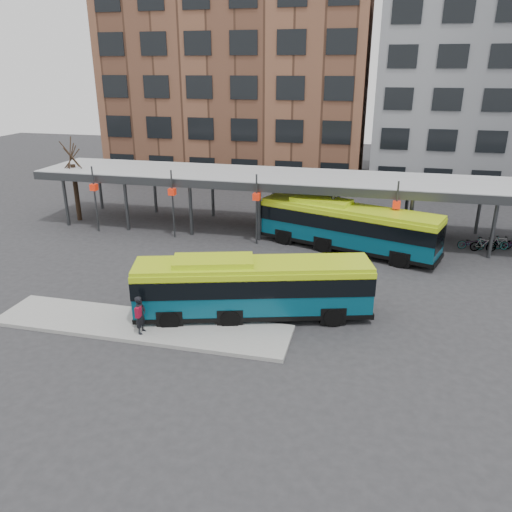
{
  "coord_description": "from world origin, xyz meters",
  "views": [
    {
      "loc": [
        4.49,
        -21.78,
        11.35
      ],
      "look_at": [
        -1.37,
        2.71,
        1.8
      ],
      "focal_mm": 35.0,
      "sensor_mm": 36.0,
      "label": 1
    }
  ],
  "objects_px": {
    "tree": "(76,190)",
    "bus_front": "(252,286)",
    "bus_rear": "(347,225)",
    "pedestrian": "(141,315)"
  },
  "relations": [
    {
      "from": "bus_rear",
      "to": "bus_front",
      "type": "bearing_deg",
      "value": -90.73
    },
    {
      "from": "bus_front",
      "to": "pedestrian",
      "type": "relative_size",
      "value": 6.4
    },
    {
      "from": "bus_rear",
      "to": "tree",
      "type": "bearing_deg",
      "value": -167.07
    },
    {
      "from": "tree",
      "to": "bus_rear",
      "type": "xyz_separation_m",
      "value": [
        21.04,
        -2.14,
        -0.74
      ]
    },
    {
      "from": "bus_rear",
      "to": "pedestrian",
      "type": "distance_m",
      "value": 15.88
    },
    {
      "from": "bus_front",
      "to": "bus_rear",
      "type": "relative_size",
      "value": 0.95
    },
    {
      "from": "tree",
      "to": "bus_front",
      "type": "distance_m",
      "value": 21.51
    },
    {
      "from": "tree",
      "to": "bus_front",
      "type": "relative_size",
      "value": 0.49
    },
    {
      "from": "bus_front",
      "to": "bus_rear",
      "type": "height_order",
      "value": "bus_rear"
    },
    {
      "from": "bus_front",
      "to": "pedestrian",
      "type": "bearing_deg",
      "value": -161.66
    }
  ]
}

